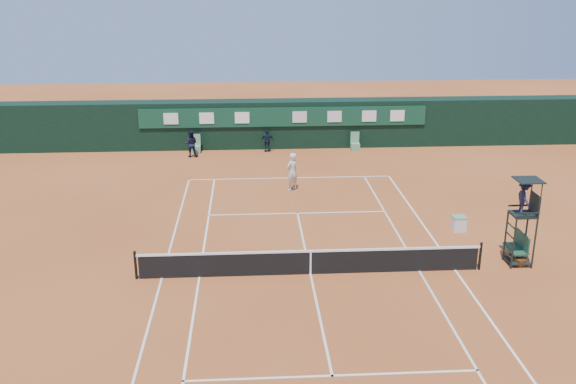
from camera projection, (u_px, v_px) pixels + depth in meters
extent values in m
plane|color=#B05829|center=(310.00, 274.00, 23.86)|extent=(90.00, 90.00, 0.00)
cube|color=silver|center=(290.00, 178.00, 35.09)|extent=(11.05, 0.08, 0.01)
cube|color=white|center=(455.00, 270.00, 24.18)|extent=(0.08, 23.85, 0.01)
cube|color=silver|center=(162.00, 278.00, 23.54)|extent=(0.08, 23.85, 0.01)
cube|color=silver|center=(419.00, 271.00, 24.10)|extent=(0.08, 23.85, 0.01)
cube|color=white|center=(199.00, 277.00, 23.62)|extent=(0.08, 23.85, 0.01)
cube|color=white|center=(297.00, 213.00, 29.91)|extent=(8.31, 0.08, 0.01)
cube|color=white|center=(332.00, 376.00, 17.81)|extent=(8.31, 0.08, 0.01)
cube|color=silver|center=(310.00, 274.00, 23.86)|extent=(0.08, 12.88, 0.01)
cube|color=silver|center=(290.00, 179.00, 34.95)|extent=(0.08, 0.30, 0.01)
cube|color=black|center=(311.00, 263.00, 23.72)|extent=(12.60, 0.04, 0.90)
cube|color=white|center=(311.00, 251.00, 23.56)|extent=(12.80, 0.06, 0.08)
cube|color=white|center=(311.00, 263.00, 23.71)|extent=(0.06, 0.05, 0.92)
cylinder|color=black|center=(480.00, 256.00, 24.06)|extent=(0.10, 0.10, 1.10)
cylinder|color=black|center=(136.00, 265.00, 23.31)|extent=(0.10, 0.10, 1.10)
cube|color=black|center=(283.00, 124.00, 41.09)|extent=(40.00, 1.50, 3.00)
cube|color=#103D28|center=(284.00, 117.00, 40.13)|extent=(18.00, 0.10, 1.20)
cube|color=silver|center=(171.00, 119.00, 39.66)|extent=(0.90, 0.04, 0.70)
cube|color=white|center=(207.00, 118.00, 39.79)|extent=(0.90, 0.04, 0.70)
cube|color=white|center=(242.00, 118.00, 39.92)|extent=(0.90, 0.04, 0.70)
cube|color=silver|center=(300.00, 117.00, 40.13)|extent=(0.90, 0.04, 0.70)
cube|color=silver|center=(335.00, 117.00, 40.26)|extent=(0.90, 0.04, 0.70)
cube|color=silver|center=(369.00, 116.00, 40.38)|extent=(0.90, 0.04, 0.70)
cube|color=white|center=(397.00, 116.00, 40.49)|extent=(0.90, 0.04, 0.70)
cube|color=#63976D|center=(196.00, 149.00, 39.95)|extent=(0.55, 0.50, 0.46)
cube|color=#63976A|center=(196.00, 140.00, 39.98)|extent=(0.55, 0.06, 0.70)
cube|color=#609368|center=(355.00, 147.00, 40.54)|extent=(0.55, 0.50, 0.46)
cube|color=#5D8E6C|center=(355.00, 137.00, 40.56)|extent=(0.55, 0.06, 0.70)
cylinder|color=black|center=(514.00, 245.00, 23.97)|extent=(0.07, 0.07, 2.00)
cylinder|color=black|center=(505.00, 236.00, 24.72)|extent=(0.07, 0.07, 2.00)
cylinder|color=black|center=(534.00, 244.00, 24.01)|extent=(0.07, 0.07, 2.00)
cylinder|color=black|center=(526.00, 236.00, 24.77)|extent=(0.07, 0.07, 2.00)
cube|color=black|center=(523.00, 214.00, 24.03)|extent=(0.85, 0.85, 0.08)
cube|color=black|center=(535.00, 204.00, 23.92)|extent=(0.06, 0.85, 0.80)
cube|color=black|center=(528.00, 213.00, 23.57)|extent=(0.85, 0.05, 0.06)
cube|color=black|center=(519.00, 205.00, 24.36)|extent=(0.85, 0.05, 0.06)
cylinder|color=black|center=(541.00, 196.00, 23.40)|extent=(0.04, 0.04, 1.00)
cylinder|color=black|center=(532.00, 189.00, 24.16)|extent=(0.04, 0.04, 1.00)
cube|color=black|center=(529.00, 180.00, 23.60)|extent=(0.95, 0.95, 0.04)
cube|color=black|center=(517.00, 260.00, 24.64)|extent=(0.80, 0.80, 0.05)
cube|color=black|center=(508.00, 255.00, 24.54)|extent=(0.04, 0.80, 0.04)
cube|color=black|center=(509.00, 245.00, 24.41)|extent=(0.04, 0.80, 0.04)
cube|color=black|center=(510.00, 235.00, 24.28)|extent=(0.04, 0.80, 0.04)
cube|color=black|center=(511.00, 226.00, 24.15)|extent=(0.04, 0.80, 0.04)
imported|color=#181A30|center=(524.00, 197.00, 23.81)|extent=(0.47, 0.82, 1.28)
cube|color=#1B432A|center=(515.00, 249.00, 24.93)|extent=(0.55, 1.20, 0.08)
cube|color=#1A412E|center=(523.00, 241.00, 24.83)|extent=(0.06, 1.20, 0.60)
cylinder|color=black|center=(515.00, 261.00, 24.47)|extent=(0.04, 0.04, 0.41)
cylinder|color=black|center=(526.00, 261.00, 24.50)|extent=(0.04, 0.04, 0.41)
cylinder|color=black|center=(504.00, 249.00, 25.51)|extent=(0.04, 0.04, 0.41)
cylinder|color=black|center=(514.00, 249.00, 25.54)|extent=(0.04, 0.04, 0.41)
cube|color=black|center=(516.00, 261.00, 24.66)|extent=(0.57, 0.81, 0.28)
cube|color=silver|center=(459.00, 224.00, 27.84)|extent=(0.55, 0.55, 0.60)
cube|color=#62966B|center=(459.00, 217.00, 27.74)|extent=(0.57, 0.57, 0.05)
sphere|color=#C8E635|center=(293.00, 206.00, 30.70)|extent=(0.07, 0.07, 0.07)
imported|color=silver|center=(292.00, 172.00, 32.84)|extent=(0.85, 0.83, 1.98)
imported|color=black|center=(191.00, 144.00, 38.91)|extent=(0.82, 0.65, 1.64)
imported|color=black|center=(267.00, 141.00, 40.02)|extent=(0.88, 0.46, 1.43)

